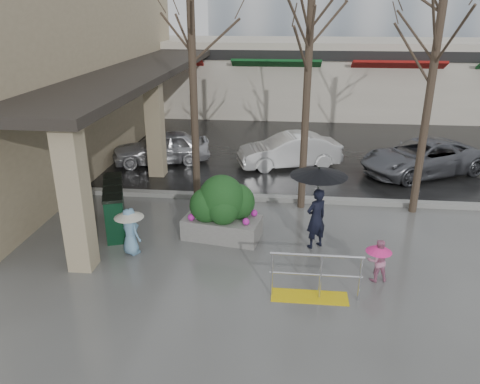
% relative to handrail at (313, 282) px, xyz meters
% --- Properties ---
extents(ground, '(120.00, 120.00, 0.00)m').
position_rel_handrail_xyz_m(ground, '(-1.36, 1.20, -0.38)').
color(ground, '#51514F').
rests_on(ground, ground).
extents(street_asphalt, '(120.00, 36.00, 0.01)m').
position_rel_handrail_xyz_m(street_asphalt, '(-1.36, 23.20, -0.37)').
color(street_asphalt, black).
rests_on(street_asphalt, ground).
extents(curb, '(120.00, 0.30, 0.15)m').
position_rel_handrail_xyz_m(curb, '(-1.36, 5.20, -0.30)').
color(curb, gray).
rests_on(curb, ground).
extents(near_building, '(6.00, 18.00, 8.00)m').
position_rel_handrail_xyz_m(near_building, '(-10.36, 9.20, 3.62)').
color(near_building, tan).
rests_on(near_building, ground).
extents(canopy_slab, '(2.80, 18.00, 0.25)m').
position_rel_handrail_xyz_m(canopy_slab, '(-6.16, 9.20, 3.25)').
color(canopy_slab, '#2D2823').
rests_on(canopy_slab, pillar_front).
extents(pillar_front, '(0.55, 0.55, 3.50)m').
position_rel_handrail_xyz_m(pillar_front, '(-5.26, 0.70, 1.37)').
color(pillar_front, tan).
rests_on(pillar_front, ground).
extents(pillar_back, '(0.55, 0.55, 3.50)m').
position_rel_handrail_xyz_m(pillar_back, '(-5.26, 7.20, 1.37)').
color(pillar_back, tan).
rests_on(pillar_back, ground).
extents(storefront_row, '(34.00, 6.74, 4.00)m').
position_rel_handrail_xyz_m(storefront_row, '(0.64, 19.17, 1.64)').
color(storefront_row, beige).
rests_on(storefront_row, ground).
extents(handrail, '(1.90, 0.50, 1.03)m').
position_rel_handrail_xyz_m(handrail, '(0.00, 0.00, 0.00)').
color(handrail, yellow).
rests_on(handrail, ground).
extents(tree_west, '(3.20, 3.20, 6.80)m').
position_rel_handrail_xyz_m(tree_west, '(-3.36, 4.80, 4.71)').
color(tree_west, '#382B21').
rests_on(tree_west, ground).
extents(tree_midwest, '(3.20, 3.20, 7.00)m').
position_rel_handrail_xyz_m(tree_midwest, '(-0.16, 4.80, 4.86)').
color(tree_midwest, '#382B21').
rests_on(tree_midwest, ground).
extents(tree_mideast, '(3.20, 3.20, 6.50)m').
position_rel_handrail_xyz_m(tree_mideast, '(3.14, 4.80, 4.48)').
color(tree_mideast, '#382B21').
rests_on(tree_mideast, ground).
extents(woman, '(1.40, 1.40, 2.13)m').
position_rel_handrail_xyz_m(woman, '(0.14, 2.27, 1.03)').
color(woman, black).
rests_on(woman, ground).
extents(child_pink, '(0.57, 0.57, 0.99)m').
position_rel_handrail_xyz_m(child_pink, '(1.43, 0.83, 0.20)').
color(child_pink, pink).
rests_on(child_pink, ground).
extents(child_blue, '(0.72, 0.72, 1.19)m').
position_rel_handrail_xyz_m(child_blue, '(-4.36, 1.46, 0.34)').
color(child_blue, '#71A3CA').
rests_on(child_blue, ground).
extents(planter, '(2.11, 1.31, 1.72)m').
position_rel_handrail_xyz_m(planter, '(-2.25, 2.56, 0.45)').
color(planter, slate).
rests_on(planter, ground).
extents(news_boxes, '(1.22, 2.25, 1.24)m').
position_rel_handrail_xyz_m(news_boxes, '(-5.25, 2.84, 0.24)').
color(news_boxes, '#0C351D').
rests_on(news_boxes, ground).
extents(car_a, '(3.98, 2.55, 1.26)m').
position_rel_handrail_xyz_m(car_a, '(-5.49, 8.59, 0.25)').
color(car_a, '#B9B9BE').
rests_on(car_a, ground).
extents(car_b, '(4.05, 2.40, 1.26)m').
position_rel_handrail_xyz_m(car_b, '(-0.56, 8.66, 0.25)').
color(car_b, white).
rests_on(car_b, ground).
extents(car_c, '(4.99, 3.92, 1.26)m').
position_rel_handrail_xyz_m(car_c, '(4.21, 8.31, 0.25)').
color(car_c, slate).
rests_on(car_c, ground).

